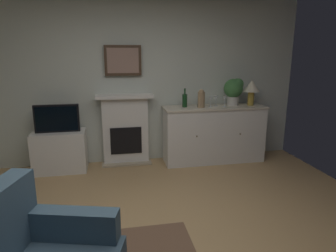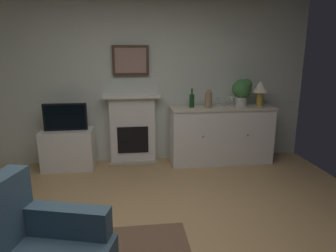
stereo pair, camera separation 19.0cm
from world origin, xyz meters
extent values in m
cube|color=silver|center=(0.00, 2.46, 1.36)|extent=(5.37, 0.06, 2.71)
cube|color=white|center=(-0.15, 2.34, 0.53)|extent=(0.70, 0.18, 1.05)
cube|color=tan|center=(-0.15, 2.24, 0.01)|extent=(0.77, 0.20, 0.03)
cube|color=black|center=(-0.15, 2.24, 0.39)|extent=(0.48, 0.02, 0.42)
cube|color=white|center=(-0.15, 2.31, 1.07)|extent=(0.87, 0.27, 0.05)
cube|color=#473323|center=(-0.15, 2.38, 1.61)|extent=(0.55, 0.03, 0.45)
cube|color=#9E7A6B|center=(-0.15, 2.36, 1.61)|extent=(0.47, 0.01, 0.37)
cube|color=white|center=(1.25, 2.15, 0.43)|extent=(1.59, 0.45, 0.87)
cube|color=beige|center=(1.25, 2.15, 0.88)|extent=(1.62, 0.48, 0.03)
sphere|color=brown|center=(0.90, 1.92, 0.49)|extent=(0.02, 0.02, 0.02)
sphere|color=brown|center=(1.60, 1.92, 0.49)|extent=(0.02, 0.02, 0.02)
cylinder|color=#B79338|center=(1.85, 2.15, 1.01)|extent=(0.10, 0.10, 0.22)
cone|color=#EFE5C6|center=(1.85, 2.15, 1.21)|extent=(0.26, 0.26, 0.18)
cylinder|color=#193F1E|center=(0.77, 2.19, 1.00)|extent=(0.08, 0.08, 0.20)
cylinder|color=#193F1E|center=(0.77, 2.19, 1.14)|extent=(0.03, 0.03, 0.09)
cylinder|color=silver|center=(1.17, 2.12, 0.90)|extent=(0.06, 0.06, 0.00)
cylinder|color=silver|center=(1.17, 2.12, 0.95)|extent=(0.01, 0.01, 0.09)
cone|color=silver|center=(1.17, 2.12, 1.03)|extent=(0.07, 0.07, 0.07)
cylinder|color=silver|center=(1.28, 2.18, 0.90)|extent=(0.06, 0.06, 0.00)
cylinder|color=silver|center=(1.28, 2.18, 0.95)|extent=(0.01, 0.01, 0.09)
cone|color=silver|center=(1.28, 2.18, 1.03)|extent=(0.07, 0.07, 0.07)
cylinder|color=silver|center=(1.39, 2.10, 0.90)|extent=(0.06, 0.06, 0.00)
cylinder|color=silver|center=(1.39, 2.10, 0.95)|extent=(0.01, 0.01, 0.09)
cone|color=silver|center=(1.39, 2.10, 1.03)|extent=(0.07, 0.07, 0.07)
cylinder|color=#9E7F5B|center=(1.01, 2.10, 1.02)|extent=(0.11, 0.11, 0.24)
sphere|color=#9E7F5B|center=(1.01, 2.10, 1.14)|extent=(0.08, 0.08, 0.08)
cube|color=white|center=(-1.12, 2.17, 0.30)|extent=(0.75, 0.42, 0.60)
cube|color=black|center=(-1.12, 2.15, 0.80)|extent=(0.62, 0.06, 0.40)
cube|color=black|center=(-1.12, 2.12, 0.80)|extent=(0.57, 0.01, 0.35)
cylinder|color=beige|center=(1.56, 2.20, 0.97)|extent=(0.18, 0.18, 0.14)
sphere|color=#3D753D|center=(1.56, 2.20, 1.17)|extent=(0.30, 0.30, 0.30)
sphere|color=#3D753D|center=(1.62, 2.17, 1.24)|extent=(0.18, 0.18, 0.18)
cube|color=#3F596B|center=(-0.68, -0.24, 0.53)|extent=(0.73, 0.33, 0.22)
camera|label=1|loc=(-0.34, -2.22, 1.71)|focal=31.73mm
camera|label=2|loc=(-0.15, -2.25, 1.71)|focal=31.73mm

